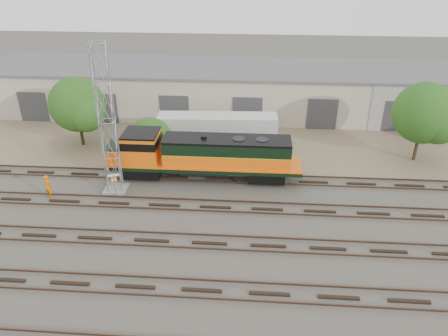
# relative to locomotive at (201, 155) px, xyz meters

# --- Properties ---
(ground) EXTENTS (140.00, 140.00, 0.00)m
(ground) POSITION_rel_locomotive_xyz_m (1.63, -6.00, -2.28)
(ground) COLOR #47423A
(ground) RESTS_ON ground
(dirt_strip) EXTENTS (80.00, 16.00, 0.02)m
(dirt_strip) POSITION_rel_locomotive_xyz_m (1.63, 9.00, -2.27)
(dirt_strip) COLOR #726047
(dirt_strip) RESTS_ON ground
(tracks) EXTENTS (80.00, 20.40, 0.28)m
(tracks) POSITION_rel_locomotive_xyz_m (1.63, -9.00, -2.20)
(tracks) COLOR black
(tracks) RESTS_ON ground
(warehouse) EXTENTS (58.40, 10.40, 5.30)m
(warehouse) POSITION_rel_locomotive_xyz_m (1.67, 16.98, 0.38)
(warehouse) COLOR beige
(warehouse) RESTS_ON ground
(locomotive) EXTENTS (16.43, 2.88, 3.95)m
(locomotive) POSITION_rel_locomotive_xyz_m (0.00, 0.00, 0.00)
(locomotive) COLOR black
(locomotive) RESTS_ON tracks
(signal_tower) EXTENTS (1.77, 1.77, 12.03)m
(signal_tower) POSITION_rel_locomotive_xyz_m (-6.84, -2.38, 3.58)
(signal_tower) COLOR gray
(signal_tower) RESTS_ON ground
(sign_post) EXTENTS (0.83, 0.32, 2.12)m
(sign_post) POSITION_rel_locomotive_xyz_m (-6.52, -3.44, -0.79)
(sign_post) COLOR gray
(sign_post) RESTS_ON ground
(worker) EXTENTS (0.85, 0.71, 1.99)m
(worker) POSITION_rel_locomotive_xyz_m (-11.82, -3.88, -1.28)
(worker) COLOR orange
(worker) RESTS_ON ground
(semi_trailer) EXTENTS (11.56, 2.84, 3.53)m
(semi_trailer) POSITION_rel_locomotive_xyz_m (1.14, 6.15, -0.06)
(semi_trailer) COLOR #BEBEBE
(semi_trailer) RESTS_ON ground
(dumpster_blue) EXTENTS (1.86, 1.78, 1.50)m
(dumpster_blue) POSITION_rel_locomotive_xyz_m (22.37, 9.97, -1.53)
(dumpster_blue) COLOR #151D93
(dumpster_blue) RESTS_ON ground
(tree_west) EXTENTS (5.57, 5.31, 6.94)m
(tree_west) POSITION_rel_locomotive_xyz_m (-12.47, 5.92, 1.87)
(tree_west) COLOR #382619
(tree_west) RESTS_ON ground
(tree_mid) EXTENTS (4.39, 4.18, 4.18)m
(tree_mid) POSITION_rel_locomotive_xyz_m (-5.00, 3.58, -0.54)
(tree_mid) COLOR #382619
(tree_mid) RESTS_ON ground
(tree_east) EXTENTS (5.79, 5.51, 7.44)m
(tree_east) POSITION_rel_locomotive_xyz_m (19.76, 4.87, 2.26)
(tree_east) COLOR #382619
(tree_east) RESTS_ON ground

